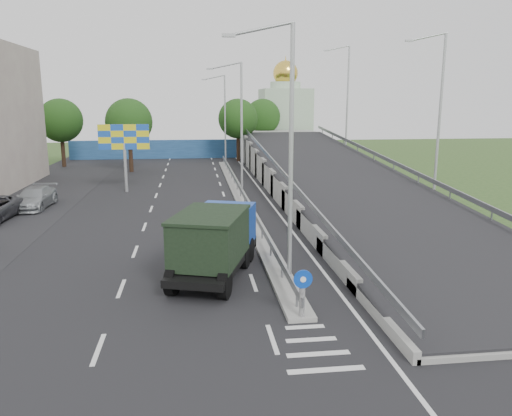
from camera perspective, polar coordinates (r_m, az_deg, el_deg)
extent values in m
plane|color=#2D4C1E|center=(15.55, 7.03, -16.15)|extent=(160.00, 160.00, 0.00)
cube|color=black|center=(34.05, -6.15, -0.36)|extent=(26.00, 90.00, 0.04)
cube|color=black|center=(36.26, -27.15, -0.88)|extent=(8.00, 90.00, 0.05)
cube|color=gray|center=(38.10, -1.76, 1.20)|extent=(1.00, 44.00, 0.20)
cube|color=gray|center=(40.76, 15.76, 4.68)|extent=(0.10, 50.00, 0.32)
cube|color=gray|center=(38.10, 2.43, 4.63)|extent=(0.10, 50.00, 0.32)
cube|color=gray|center=(37.98, -1.77, 2.17)|extent=(0.08, 44.00, 0.32)
cylinder|color=gray|center=(38.03, -1.77, 1.80)|extent=(0.09, 0.09, 0.60)
cylinder|color=black|center=(17.14, 5.28, -10.36)|extent=(0.20, 0.20, 1.20)
cylinder|color=#0C3FBF|center=(16.79, 5.39, -8.10)|extent=(0.64, 0.05, 0.64)
cylinder|color=white|center=(16.76, 5.41, -8.13)|extent=(0.20, 0.03, 0.20)
cylinder|color=#B2B5B7|center=(19.73, 4.02, 5.89)|extent=(0.18, 0.18, 10.00)
cylinder|color=#B2B5B7|center=(19.59, 0.57, 19.80)|extent=(2.57, 0.12, 0.66)
cube|color=#B2B5B7|center=(19.43, -3.14, 19.10)|extent=(0.50, 0.18, 0.12)
cylinder|color=#B2B5B7|center=(39.48, -1.65, 9.05)|extent=(0.18, 0.18, 10.00)
cylinder|color=#B2B5B7|center=(39.41, -3.50, 15.94)|extent=(2.57, 0.12, 0.66)
cube|color=#B2B5B7|center=(39.33, -5.31, 15.55)|extent=(0.50, 0.18, 0.12)
cylinder|color=#B2B5B7|center=(59.40, -3.55, 10.08)|extent=(0.18, 0.18, 10.00)
cylinder|color=#B2B5B7|center=(59.35, -4.81, 14.65)|extent=(2.57, 0.12, 0.66)
cube|color=#B2B5B7|center=(59.30, -6.00, 14.39)|extent=(0.50, 0.18, 0.12)
cube|color=navy|center=(65.53, -7.63, 6.69)|extent=(30.00, 0.50, 2.40)
cube|color=#B2CCAD|center=(74.53, 3.32, 9.97)|extent=(7.00, 7.00, 9.00)
cylinder|color=#B2CCAD|center=(74.51, 3.37, 13.82)|extent=(4.40, 4.40, 1.00)
sphere|color=gold|center=(74.57, 3.39, 15.12)|extent=(3.60, 3.60, 3.60)
cone|color=gold|center=(74.70, 3.41, 16.65)|extent=(0.30, 0.30, 1.20)
cylinder|color=#B2B5B7|center=(41.95, -14.68, 4.45)|extent=(0.24, 0.24, 4.00)
cube|color=yellow|center=(41.70, -14.87, 7.86)|extent=(4.00, 0.20, 2.00)
cylinder|color=black|center=(53.90, -14.14, 6.12)|extent=(0.44, 0.44, 4.00)
sphere|color=#163D10|center=(53.68, -14.32, 9.51)|extent=(4.80, 4.80, 4.80)
cylinder|color=black|center=(61.72, -2.04, 7.20)|extent=(0.44, 0.44, 4.00)
sphere|color=#163D10|center=(61.52, -2.07, 10.17)|extent=(4.80, 4.80, 4.80)
cylinder|color=black|center=(60.25, -21.19, 6.27)|extent=(0.44, 0.44, 4.00)
sphere|color=#163D10|center=(60.05, -21.43, 9.30)|extent=(4.80, 4.80, 4.80)
cylinder|color=black|center=(69.11, 0.76, 7.74)|extent=(0.44, 0.44, 4.00)
sphere|color=#163D10|center=(68.93, 0.77, 10.39)|extent=(4.80, 4.80, 4.80)
cylinder|color=black|center=(23.71, -5.79, -4.51)|extent=(0.69, 1.19, 1.13)
cylinder|color=black|center=(23.23, -0.88, -4.80)|extent=(0.69, 1.19, 1.13)
cylinder|color=black|center=(22.86, -6.44, -5.17)|extent=(0.69, 1.19, 1.13)
cylinder|color=black|center=(22.36, -1.35, -5.49)|extent=(0.69, 1.19, 1.13)
cylinder|color=black|center=(19.62, -9.53, -8.23)|extent=(0.69, 1.19, 1.13)
cylinder|color=black|center=(19.04, -3.62, -8.72)|extent=(0.69, 1.19, 1.13)
cube|color=black|center=(21.40, -4.76, -5.91)|extent=(4.21, 6.81, 0.31)
cube|color=navy|center=(23.38, -3.24, -1.70)|extent=(2.76, 2.30, 1.75)
cube|color=black|center=(24.02, -2.81, -0.18)|extent=(1.89, 0.66, 0.72)
cube|color=black|center=(24.48, -2.72, -3.68)|extent=(2.31, 0.87, 0.52)
cube|color=black|center=(20.51, -5.27, -3.42)|extent=(3.55, 4.49, 1.86)
cube|color=black|center=(20.26, -5.32, -0.75)|extent=(3.68, 4.62, 0.12)
imported|color=gray|center=(37.94, -23.96, 1.06)|extent=(2.27, 5.10, 1.45)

